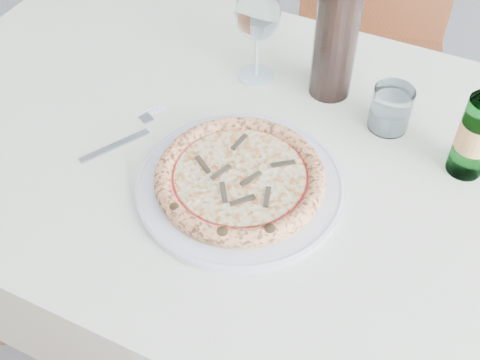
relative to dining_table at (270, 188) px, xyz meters
The scene contains 9 objects.
dining_table is the anchor object (origin of this frame).
chair_far 0.78m from the dining_table, 99.41° to the left, with size 0.55×0.55×0.93m.
plate 0.14m from the dining_table, 90.00° to the right, with size 0.33×0.33×0.02m.
pizza 0.15m from the dining_table, 90.00° to the right, with size 0.27×0.27×0.03m.
fork 0.27m from the dining_table, 155.01° to the right, with size 0.06×0.18×0.00m.
wine_glass 0.31m from the dining_table, 129.42° to the left, with size 0.08×0.08×0.19m.
tumbler 0.25m from the dining_table, 50.87° to the left, with size 0.07×0.07×0.08m.
beer_bottle 0.37m from the dining_table, 25.78° to the left, with size 0.06×0.06×0.23m.
wine_bottle 0.30m from the dining_table, 88.56° to the left, with size 0.08×0.08×0.31m.
Camera 1 is at (0.42, -0.40, 1.48)m, focal length 45.00 mm.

